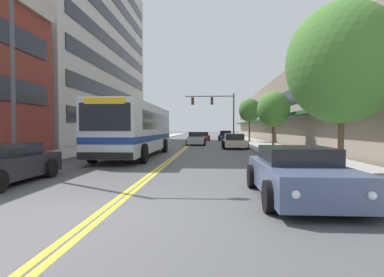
% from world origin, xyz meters
% --- Properties ---
extents(ground_plane, '(240.00, 240.00, 0.00)m').
position_xyz_m(ground_plane, '(0.00, 37.00, 0.00)').
color(ground_plane, '#4C4C4F').
extents(sidewalk_left, '(3.86, 106.00, 0.15)m').
position_xyz_m(sidewalk_left, '(-7.43, 37.00, 0.07)').
color(sidewalk_left, '#9E9B96').
rests_on(sidewalk_left, ground_plane).
extents(sidewalk_right, '(3.86, 106.00, 0.15)m').
position_xyz_m(sidewalk_right, '(7.43, 37.00, 0.07)').
color(sidewalk_right, '#9E9B96').
rests_on(sidewalk_right, ground_plane).
extents(centre_line, '(0.34, 106.00, 0.01)m').
position_xyz_m(centre_line, '(0.00, 37.00, 0.00)').
color(centre_line, yellow).
rests_on(centre_line, ground_plane).
extents(office_tower_left, '(12.08, 29.73, 23.75)m').
position_xyz_m(office_tower_left, '(-15.59, 31.53, 11.88)').
color(office_tower_left, '#BCB7AD').
rests_on(office_tower_left, ground_plane).
extents(storefront_row_right, '(9.10, 68.00, 7.51)m').
position_xyz_m(storefront_row_right, '(13.58, 37.00, 3.75)').
color(storefront_row_right, gray).
rests_on(storefront_row_right, ground_plane).
extents(city_bus, '(2.93, 11.48, 3.17)m').
position_xyz_m(city_bus, '(-2.44, 12.72, 1.79)').
color(city_bus, silver).
rests_on(city_bus, ground_plane).
extents(car_dark_grey_parked_left_near, '(2.21, 4.35, 1.29)m').
position_xyz_m(car_dark_grey_parked_left_near, '(-4.36, 31.28, 0.60)').
color(car_dark_grey_parked_left_near, '#38383D').
rests_on(car_dark_grey_parked_left_near, ground_plane).
extents(car_black_parked_left_mid, '(2.13, 4.46, 1.32)m').
position_xyz_m(car_black_parked_left_mid, '(-4.40, 25.20, 0.62)').
color(car_black_parked_left_mid, black).
rests_on(car_black_parked_left_mid, ground_plane).
extents(car_slate_blue_parked_right_foreground, '(2.15, 4.40, 1.28)m').
position_xyz_m(car_slate_blue_parked_right_foreground, '(4.41, 1.54, 0.62)').
color(car_slate_blue_parked_right_foreground, '#475675').
rests_on(car_slate_blue_parked_right_foreground, ground_plane).
extents(car_champagne_parked_right_mid, '(2.12, 4.73, 1.28)m').
position_xyz_m(car_champagne_parked_right_mid, '(4.35, 20.65, 0.59)').
color(car_champagne_parked_right_mid, beige).
rests_on(car_champagne_parked_right_mid, ground_plane).
extents(car_navy_parked_right_far, '(2.07, 4.31, 1.43)m').
position_xyz_m(car_navy_parked_right_far, '(4.44, 38.05, 0.66)').
color(car_navy_parked_right_far, '#19234C').
rests_on(car_navy_parked_right_far, ground_plane).
extents(car_red_moving_lead, '(2.15, 4.70, 1.23)m').
position_xyz_m(car_red_moving_lead, '(1.11, 37.89, 0.59)').
color(car_red_moving_lead, maroon).
rests_on(car_red_moving_lead, ground_plane).
extents(car_silver_moving_second, '(2.00, 4.20, 1.38)m').
position_xyz_m(car_silver_moving_second, '(0.73, 25.73, 0.64)').
color(car_silver_moving_second, '#B7B7BC').
rests_on(car_silver_moving_second, ground_plane).
extents(traffic_signal_mast, '(6.24, 0.38, 6.21)m').
position_xyz_m(traffic_signal_mast, '(3.05, 32.31, 4.44)').
color(traffic_signal_mast, '#47474C').
rests_on(traffic_signal_mast, ground_plane).
extents(street_lamp_left_near, '(2.68, 0.28, 9.05)m').
position_xyz_m(street_lamp_left_near, '(-4.95, 4.96, 5.35)').
color(street_lamp_left_near, '#47474C').
rests_on(street_lamp_left_near, ground_plane).
extents(street_tree_right_near, '(3.76, 3.76, 5.91)m').
position_xyz_m(street_tree_right_near, '(6.73, 4.56, 3.99)').
color(street_tree_right_near, brown).
rests_on(street_tree_right_near, sidewalk_right).
extents(street_tree_right_mid, '(2.51, 2.51, 4.50)m').
position_xyz_m(street_tree_right_mid, '(7.14, 17.63, 3.26)').
color(street_tree_right_mid, brown).
rests_on(street_tree_right_mid, sidewalk_right).
extents(street_tree_right_far, '(2.59, 2.59, 5.26)m').
position_xyz_m(street_tree_right_far, '(6.96, 30.52, 3.97)').
color(street_tree_right_far, brown).
rests_on(street_tree_right_far, sidewalk_right).
extents(fire_hydrant, '(0.29, 0.21, 0.87)m').
position_xyz_m(fire_hydrant, '(5.95, 6.35, 0.58)').
color(fire_hydrant, '#B7B7BC').
rests_on(fire_hydrant, sidewalk_right).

